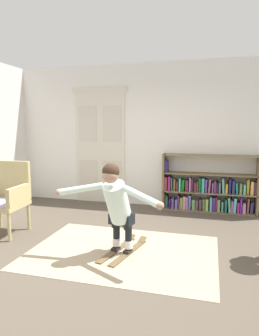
{
  "coord_description": "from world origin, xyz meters",
  "views": [
    {
      "loc": [
        1.16,
        -3.49,
        1.65
      ],
      "look_at": [
        0.04,
        0.61,
        1.05
      ],
      "focal_mm": 32.14,
      "sensor_mm": 36.0,
      "label": 1
    }
  ],
  "objects_px": {
    "bookshelf": "(207,190)",
    "person_skier": "(116,201)",
    "skis_pair": "(124,250)",
    "wicker_chair": "(6,196)"
  },
  "relations": [
    {
      "from": "bookshelf",
      "to": "person_skier",
      "type": "xyz_separation_m",
      "value": [
        -1.07,
        -2.42,
        0.31
      ]
    },
    {
      "from": "skis_pair",
      "to": "person_skier",
      "type": "xyz_separation_m",
      "value": [
        -0.04,
        -0.18,
        0.7
      ]
    },
    {
      "from": "skis_pair",
      "to": "person_skier",
      "type": "distance_m",
      "value": 0.72
    },
    {
      "from": "bookshelf",
      "to": "person_skier",
      "type": "bearing_deg",
      "value": -113.74
    },
    {
      "from": "wicker_chair",
      "to": "person_skier",
      "type": "relative_size",
      "value": 0.76
    },
    {
      "from": "bookshelf",
      "to": "skis_pair",
      "type": "distance_m",
      "value": 2.5
    },
    {
      "from": "person_skier",
      "to": "bookshelf",
      "type": "bearing_deg",
      "value": 66.26
    },
    {
      "from": "skis_pair",
      "to": "wicker_chair",
      "type": "bearing_deg",
      "value": 173.57
    },
    {
      "from": "bookshelf",
      "to": "wicker_chair",
      "type": "distance_m",
      "value": 3.61
    },
    {
      "from": "person_skier",
      "to": "skis_pair",
      "type": "bearing_deg",
      "value": 77.38
    }
  ]
}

